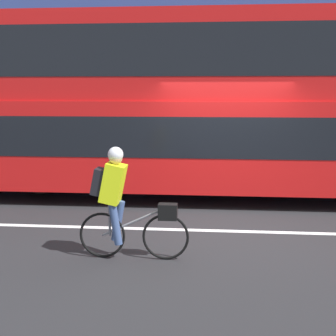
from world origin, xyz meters
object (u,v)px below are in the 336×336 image
(bus, at_px, (204,99))
(street_sign_post, at_px, (192,115))
(trash_bin, at_px, (250,153))
(cyclist_on_bike, at_px, (121,199))

(bus, relative_size, street_sign_post, 4.39)
(trash_bin, bearing_deg, street_sign_post, -179.80)
(bus, bearing_deg, trash_bin, 67.69)
(cyclist_on_bike, distance_m, trash_bin, 7.40)
(bus, height_order, trash_bin, bus)
(bus, distance_m, trash_bin, 3.66)
(bus, xyz_separation_m, street_sign_post, (-0.40, 3.05, -0.51))
(street_sign_post, bearing_deg, cyclist_on_bike, -95.40)
(cyclist_on_bike, bearing_deg, trash_bin, 71.76)
(cyclist_on_bike, distance_m, street_sign_post, 7.09)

